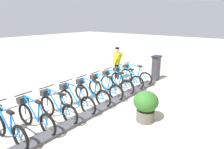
{
  "coord_description": "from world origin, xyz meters",
  "views": [
    {
      "loc": [
        -4.24,
        4.7,
        3.07
      ],
      "look_at": [
        0.5,
        -1.3,
        0.9
      ],
      "focal_mm": 31.87,
      "sensor_mm": 36.0,
      "label": 1
    }
  ],
  "objects_px": {
    "bike_docked_3": "(104,87)",
    "worker_near_rack": "(117,62)",
    "bike_docked_6": "(56,107)",
    "bike_docked_7": "(34,116)",
    "bike_docked_5": "(75,99)",
    "planter_bush": "(146,105)",
    "bike_docked_0": "(134,75)",
    "bike_docked_4": "(90,93)",
    "payment_kiosk": "(156,68)",
    "bike_docked_1": "(125,79)",
    "bike_docked_8": "(7,127)",
    "bike_docked_2": "(115,83)"
  },
  "relations": [
    {
      "from": "bike_docked_1",
      "to": "bike_docked_5",
      "type": "xyz_separation_m",
      "value": [
        0.0,
        3.02,
        0.0
      ]
    },
    {
      "from": "bike_docked_3",
      "to": "planter_bush",
      "type": "height_order",
      "value": "bike_docked_3"
    },
    {
      "from": "bike_docked_3",
      "to": "bike_docked_5",
      "type": "bearing_deg",
      "value": 90.0
    },
    {
      "from": "bike_docked_3",
      "to": "bike_docked_6",
      "type": "bearing_deg",
      "value": 90.0
    },
    {
      "from": "bike_docked_4",
      "to": "bike_docked_6",
      "type": "xyz_separation_m",
      "value": [
        0.0,
        1.51,
        0.0
      ]
    },
    {
      "from": "bike_docked_5",
      "to": "bike_docked_3",
      "type": "bearing_deg",
      "value": -90.0
    },
    {
      "from": "bike_docked_2",
      "to": "worker_near_rack",
      "type": "xyz_separation_m",
      "value": [
        1.11,
        -1.59,
        0.48
      ]
    },
    {
      "from": "bike_docked_6",
      "to": "planter_bush",
      "type": "relative_size",
      "value": 1.77
    },
    {
      "from": "bike_docked_3",
      "to": "worker_near_rack",
      "type": "bearing_deg",
      "value": -64.65
    },
    {
      "from": "worker_near_rack",
      "to": "planter_bush",
      "type": "relative_size",
      "value": 1.71
    },
    {
      "from": "bike_docked_3",
      "to": "bike_docked_7",
      "type": "distance_m",
      "value": 3.02
    },
    {
      "from": "bike_docked_2",
      "to": "bike_docked_3",
      "type": "relative_size",
      "value": 1.0
    },
    {
      "from": "bike_docked_0",
      "to": "planter_bush",
      "type": "relative_size",
      "value": 1.77
    },
    {
      "from": "bike_docked_7",
      "to": "worker_near_rack",
      "type": "bearing_deg",
      "value": -78.3
    },
    {
      "from": "bike_docked_1",
      "to": "bike_docked_2",
      "type": "relative_size",
      "value": 1.0
    },
    {
      "from": "planter_bush",
      "to": "bike_docked_8",
      "type": "bearing_deg",
      "value": 54.53
    },
    {
      "from": "bike_docked_5",
      "to": "planter_bush",
      "type": "distance_m",
      "value": 2.4
    },
    {
      "from": "bike_docked_2",
      "to": "bike_docked_7",
      "type": "relative_size",
      "value": 1.0
    },
    {
      "from": "bike_docked_2",
      "to": "bike_docked_4",
      "type": "height_order",
      "value": "same"
    },
    {
      "from": "bike_docked_0",
      "to": "planter_bush",
      "type": "distance_m",
      "value": 3.66
    },
    {
      "from": "bike_docked_5",
      "to": "bike_docked_7",
      "type": "relative_size",
      "value": 1.0
    },
    {
      "from": "bike_docked_0",
      "to": "bike_docked_4",
      "type": "height_order",
      "value": "same"
    },
    {
      "from": "bike_docked_5",
      "to": "bike_docked_2",
      "type": "bearing_deg",
      "value": -90.0
    },
    {
      "from": "bike_docked_6",
      "to": "worker_near_rack",
      "type": "distance_m",
      "value": 4.76
    },
    {
      "from": "bike_docked_3",
      "to": "bike_docked_4",
      "type": "height_order",
      "value": "same"
    },
    {
      "from": "bike_docked_5",
      "to": "bike_docked_4",
      "type": "bearing_deg",
      "value": -90.0
    },
    {
      "from": "payment_kiosk",
      "to": "bike_docked_5",
      "type": "distance_m",
      "value": 4.94
    },
    {
      "from": "bike_docked_3",
      "to": "bike_docked_7",
      "type": "xyz_separation_m",
      "value": [
        0.0,
        3.02,
        0.0
      ]
    },
    {
      "from": "payment_kiosk",
      "to": "bike_docked_1",
      "type": "bearing_deg",
      "value": 73.09
    },
    {
      "from": "payment_kiosk",
      "to": "bike_docked_1",
      "type": "relative_size",
      "value": 0.74
    },
    {
      "from": "worker_near_rack",
      "to": "planter_bush",
      "type": "distance_m",
      "value": 4.49
    },
    {
      "from": "bike_docked_1",
      "to": "bike_docked_6",
      "type": "height_order",
      "value": "same"
    },
    {
      "from": "worker_near_rack",
      "to": "bike_docked_7",
      "type": "bearing_deg",
      "value": 101.7
    },
    {
      "from": "bike_docked_7",
      "to": "bike_docked_2",
      "type": "bearing_deg",
      "value": -90.0
    },
    {
      "from": "bike_docked_5",
      "to": "worker_near_rack",
      "type": "bearing_deg",
      "value": -73.93
    },
    {
      "from": "bike_docked_2",
      "to": "bike_docked_6",
      "type": "height_order",
      "value": "same"
    },
    {
      "from": "bike_docked_5",
      "to": "planter_bush",
      "type": "height_order",
      "value": "bike_docked_5"
    },
    {
      "from": "bike_docked_1",
      "to": "bike_docked_4",
      "type": "xyz_separation_m",
      "value": [
        0.0,
        2.26,
        0.0
      ]
    },
    {
      "from": "worker_near_rack",
      "to": "bike_docked_4",
      "type": "bearing_deg",
      "value": 109.71
    },
    {
      "from": "planter_bush",
      "to": "bike_docked_1",
      "type": "bearing_deg",
      "value": -43.93
    },
    {
      "from": "bike_docked_0",
      "to": "bike_docked_6",
      "type": "bearing_deg",
      "value": 90.0
    },
    {
      "from": "bike_docked_5",
      "to": "bike_docked_8",
      "type": "xyz_separation_m",
      "value": [
        0.0,
        2.26,
        0.0
      ]
    },
    {
      "from": "bike_docked_6",
      "to": "worker_near_rack",
      "type": "height_order",
      "value": "worker_near_rack"
    },
    {
      "from": "payment_kiosk",
      "to": "bike_docked_6",
      "type": "xyz_separation_m",
      "value": [
        0.57,
        5.65,
        -0.24
      ]
    },
    {
      "from": "payment_kiosk",
      "to": "bike_docked_4",
      "type": "bearing_deg",
      "value": 82.14
    },
    {
      "from": "bike_docked_0",
      "to": "bike_docked_5",
      "type": "xyz_separation_m",
      "value": [
        0.0,
        3.77,
        0.0
      ]
    },
    {
      "from": "payment_kiosk",
      "to": "bike_docked_6",
      "type": "height_order",
      "value": "payment_kiosk"
    },
    {
      "from": "bike_docked_4",
      "to": "bike_docked_6",
      "type": "distance_m",
      "value": 1.51
    },
    {
      "from": "payment_kiosk",
      "to": "bike_docked_8",
      "type": "bearing_deg",
      "value": 85.44
    },
    {
      "from": "bike_docked_7",
      "to": "worker_near_rack",
      "type": "xyz_separation_m",
      "value": [
        1.11,
        -5.36,
        0.48
      ]
    }
  ]
}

